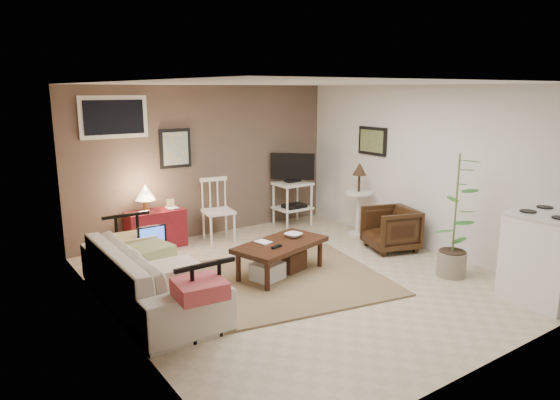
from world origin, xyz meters
TOP-DOWN VIEW (x-y plane):
  - floor at (0.00, 0.00)m, footprint 5.00×5.00m
  - art_back at (-0.55, 2.48)m, footprint 0.50×0.03m
  - art_right at (2.23, 1.05)m, footprint 0.03×0.60m
  - window at (-1.45, 2.48)m, footprint 0.96×0.03m
  - rug at (-0.32, 0.11)m, footprint 3.00×2.57m
  - coffee_table at (-0.13, 0.26)m, footprint 1.35×0.94m
  - sofa at (-1.80, 0.40)m, footprint 0.67×2.31m
  - sofa_pillows at (-1.74, 0.13)m, footprint 0.44×2.20m
  - sofa_end_rails at (-1.67, 0.40)m, footprint 0.62×2.31m
  - laptop at (-1.58, 0.79)m, footprint 0.35×0.26m
  - red_console at (-1.01, 2.28)m, footprint 0.86×0.38m
  - spindle_chair at (-0.04, 2.10)m, footprint 0.50×0.50m
  - tv_stand at (1.45, 2.15)m, footprint 0.59×0.57m
  - side_table at (1.95, 1.04)m, footprint 0.45×0.45m
  - armchair at (1.82, 0.20)m, footprint 0.81×0.84m
  - potted_plant at (1.66, -1.00)m, footprint 0.40×0.40m
  - stove at (1.88, -2.06)m, footprint 0.79×0.73m
  - bowl at (0.15, 0.36)m, footprint 0.22×0.11m
  - book_table at (-0.39, 0.37)m, footprint 0.15×0.04m
  - book_console at (-0.81, 2.27)m, footprint 0.16×0.03m

SIDE VIEW (x-z plane):
  - floor at x=0.00m, z-range 0.00..0.00m
  - rug at x=-0.32m, z-range 0.00..0.03m
  - coffee_table at x=-0.13m, z-range 0.03..0.49m
  - red_console at x=-1.01m, z-range -0.15..0.84m
  - armchair at x=1.82m, z-range 0.00..0.70m
  - sofa_end_rails at x=-1.67m, z-range 0.00..0.78m
  - sofa at x=-1.80m, z-range 0.00..0.90m
  - spindle_chair at x=-0.04m, z-range -0.03..0.95m
  - stove at x=1.88m, z-range 0.00..1.03m
  - book_table at x=-0.39m, z-range 0.44..0.65m
  - bowl at x=0.15m, z-range 0.44..0.65m
  - sofa_pillows at x=-1.74m, z-range 0.48..0.63m
  - laptop at x=-1.58m, z-range 0.46..0.70m
  - tv_stand at x=1.45m, z-range 0.04..1.30m
  - book_console at x=-0.81m, z-range 0.57..0.79m
  - side_table at x=1.95m, z-range 0.14..1.34m
  - potted_plant at x=1.66m, z-range 0.05..1.64m
  - art_back at x=-0.55m, z-range 1.15..1.75m
  - art_right at x=2.23m, z-range 1.29..1.75m
  - window at x=-1.45m, z-range 1.65..2.25m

